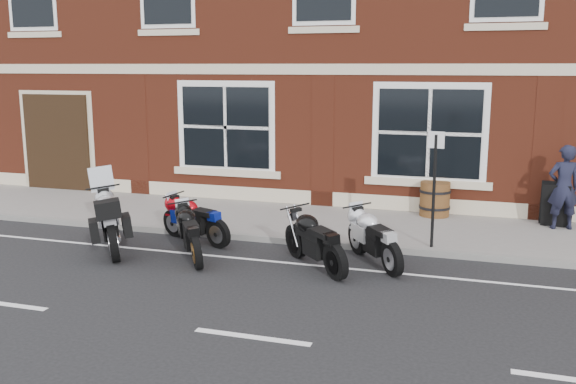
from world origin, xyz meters
The scene contains 12 objects.
ground centered at (0.00, 0.00, 0.00)m, with size 80.00×80.00×0.00m, color black.
sidewalk centered at (0.00, 3.00, 0.06)m, with size 30.00×3.00×0.12m, color slate.
kerb centered at (0.00, 1.42, 0.06)m, with size 30.00×0.16×0.12m, color slate.
moto_touring_silver centered at (-4.02, 0.07, 0.62)m, with size 1.47×1.96×1.52m.
moto_sport_red centered at (-2.72, 1.02, 0.49)m, with size 1.79×0.86×0.85m.
moto_sport_black centered at (-2.30, 0.01, 0.51)m, with size 1.19×1.69×0.88m.
moto_sport_silver centered at (0.97, 0.64, 0.51)m, with size 1.27×1.68×0.89m.
moto_naked_black centered at (0.01, 0.12, 0.53)m, with size 1.52×1.57×0.92m.
pedestrian_left centered at (4.34, 3.83, 1.01)m, with size 0.65×0.42×1.77m, color black.
a_board_sign centered at (4.22, 4.04, 0.59)m, with size 0.56×0.37×0.93m, color black, non-canonical shape.
barrel_planter centered at (1.71, 4.25, 0.51)m, with size 0.70×0.70×0.78m.
parking_sign centered at (1.89, 1.61, 1.38)m, with size 0.31×0.08×2.18m.
Camera 1 is at (2.80, -10.34, 3.48)m, focal length 40.00 mm.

